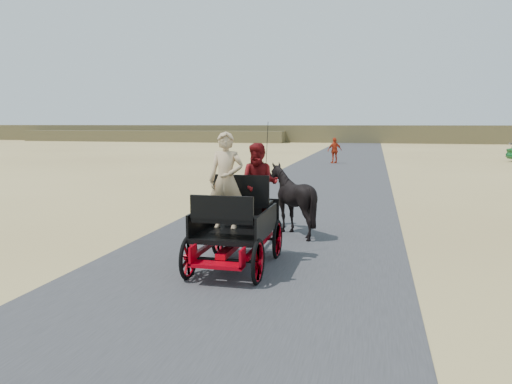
% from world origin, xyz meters
% --- Properties ---
extents(ground, '(140.00, 140.00, 0.00)m').
position_xyz_m(ground, '(0.00, 0.00, 0.00)').
color(ground, tan).
extents(road, '(6.00, 140.00, 0.01)m').
position_xyz_m(road, '(0.00, 0.00, 0.01)').
color(road, '#38383A').
rests_on(road, ground).
extents(ridge_far, '(140.00, 6.00, 2.40)m').
position_xyz_m(ridge_far, '(0.00, 62.00, 1.20)').
color(ridge_far, brown).
rests_on(ridge_far, ground).
extents(ridge_near, '(40.00, 4.00, 1.60)m').
position_xyz_m(ridge_near, '(-30.00, 58.00, 0.80)').
color(ridge_near, brown).
rests_on(ridge_near, ground).
extents(carriage, '(1.30, 2.40, 0.72)m').
position_xyz_m(carriage, '(-0.18, -1.54, 0.36)').
color(carriage, black).
rests_on(carriage, ground).
extents(horse_left, '(0.91, 2.01, 1.70)m').
position_xyz_m(horse_left, '(-0.73, 1.46, 0.85)').
color(horse_left, black).
rests_on(horse_left, ground).
extents(horse_right, '(1.37, 1.54, 1.70)m').
position_xyz_m(horse_right, '(0.37, 1.46, 0.85)').
color(horse_right, black).
rests_on(horse_right, ground).
extents(driver_man, '(0.66, 0.43, 1.80)m').
position_xyz_m(driver_man, '(-0.38, -1.49, 1.62)').
color(driver_man, tan).
rests_on(driver_man, carriage).
extents(passenger_woman, '(0.77, 0.60, 1.58)m').
position_xyz_m(passenger_woman, '(0.12, -0.94, 1.51)').
color(passenger_woman, '#660C0F').
rests_on(passenger_woman, carriage).
extents(pedestrian, '(1.09, 0.87, 1.73)m').
position_xyz_m(pedestrian, '(-0.35, 23.51, 0.86)').
color(pedestrian, red).
rests_on(pedestrian, ground).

